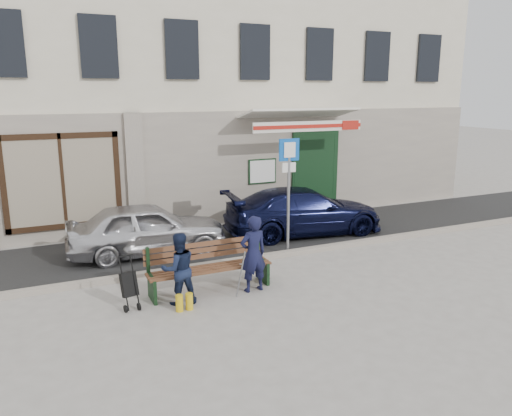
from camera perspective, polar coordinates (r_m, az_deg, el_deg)
ground at (r=9.86m, az=0.71°, el=-9.08°), size 80.00×80.00×0.00m
asphalt_lane at (r=12.57m, az=-5.35°, el=-4.15°), size 60.00×3.20×0.01m
curb at (r=11.13m, az=-2.61°, el=-6.13°), size 60.00×0.18×0.12m
building at (r=17.20m, az=-11.90°, el=17.04°), size 20.00×8.27×10.00m
car_silver at (r=11.90m, az=-12.32°, el=-2.31°), size 3.72×1.68×1.24m
car_navy at (r=13.39m, az=5.48°, el=-0.34°), size 4.44×2.20×1.24m
parking_sign at (r=11.42m, az=3.76°, el=3.47°), size 0.50×0.08×2.71m
bench at (r=9.60m, az=-5.58°, el=-6.85°), size 2.40×1.17×0.98m
man at (r=9.47m, az=-0.32°, el=-5.26°), size 0.57×0.40×1.49m
woman at (r=9.04m, az=-8.83°, el=-6.87°), size 0.66×0.52×1.32m
stroller at (r=9.13m, az=-14.29°, el=-8.58°), size 0.32×0.42×0.94m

